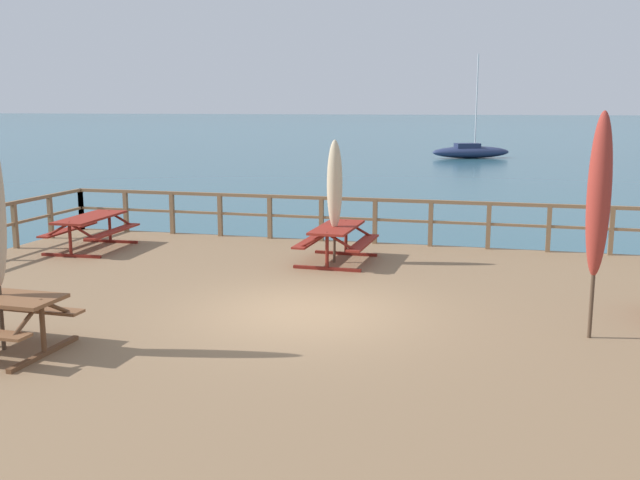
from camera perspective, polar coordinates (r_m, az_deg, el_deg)
The scene contains 8 objects.
ground_plane at distance 11.90m, azimuth -1.16°, elevation -8.98°, with size 600.00×600.00×0.00m, color #2D5B6B.
wooden_deck at distance 11.79m, azimuth -1.16°, elevation -7.32°, with size 16.09×12.36×0.72m, color #846647.
railing_waterside_far at distance 17.28m, azimuth 4.34°, elevation 2.09°, with size 15.89×0.10×1.09m.
picnic_table_front_left at distance 15.20m, azimuth 1.34°, elevation 0.32°, with size 1.44×1.96×0.78m.
picnic_table_mid_centre at distance 17.35m, azimuth -17.53°, elevation 1.13°, with size 1.49×2.17×0.78m.
patio_umbrella_short_back at distance 15.02m, azimuth 1.15°, elevation 4.32°, with size 0.32×0.32×2.56m.
patio_umbrella_tall_back_right at distance 10.69m, azimuth 21.00°, elevation 3.23°, with size 0.32×0.32×3.18m.
sailboat_distant at distance 56.81m, azimuth 11.71°, elevation 6.81°, with size 6.18×3.87×7.72m.
Camera 1 is at (3.10, -10.78, 3.97)m, focal length 40.87 mm.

